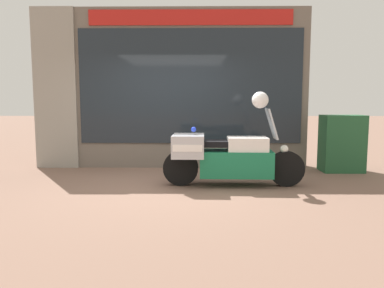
# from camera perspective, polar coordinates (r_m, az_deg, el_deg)

# --- Properties ---
(ground_plane) EXTENTS (60.00, 60.00, 0.00)m
(ground_plane) POSITION_cam_1_polar(r_m,az_deg,el_deg) (6.52, -4.25, -6.42)
(ground_plane) COLOR #7A5B4C
(shop_building) EXTENTS (5.93, 0.55, 3.44)m
(shop_building) POSITION_cam_1_polar(r_m,az_deg,el_deg) (8.38, -6.01, 8.35)
(shop_building) COLOR #6B6056
(shop_building) RESTS_ON ground
(window_display) EXTENTS (4.56, 0.30, 1.78)m
(window_display) POSITION_cam_1_polar(r_m,az_deg,el_deg) (8.42, -0.46, -0.43)
(window_display) COLOR slate
(window_display) RESTS_ON ground
(paramedic_motorcycle) EXTENTS (2.44, 0.76, 1.34)m
(paramedic_motorcycle) POSITION_cam_1_polar(r_m,az_deg,el_deg) (6.48, 4.92, -1.82)
(paramedic_motorcycle) COLOR black
(paramedic_motorcycle) RESTS_ON ground
(utility_cabinet) EXTENTS (0.83, 0.55, 1.17)m
(utility_cabinet) POSITION_cam_1_polar(r_m,az_deg,el_deg) (8.36, 21.87, 0.08)
(utility_cabinet) COLOR #235633
(utility_cabinet) RESTS_ON ground
(white_helmet) EXTENTS (0.28, 0.28, 0.28)m
(white_helmet) POSITION_cam_1_polar(r_m,az_deg,el_deg) (6.46, 10.34, 6.61)
(white_helmet) COLOR white
(white_helmet) RESTS_ON paramedic_motorcycle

